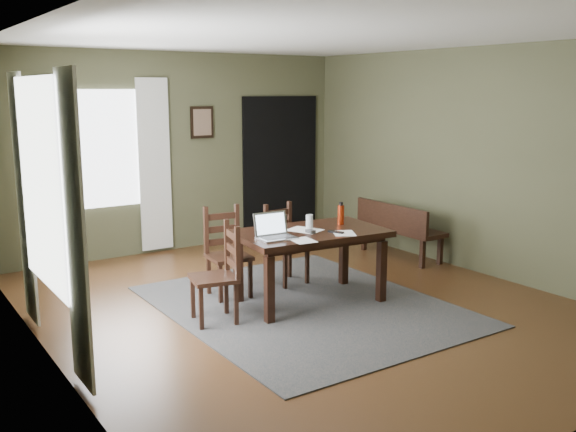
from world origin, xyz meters
TOP-DOWN VIEW (x-y plane):
  - ground at (0.00, 0.00)m, footprint 5.00×6.00m
  - room_shell at (0.00, 0.00)m, footprint 5.02×6.02m
  - rug at (0.00, 0.00)m, footprint 2.60×3.20m
  - dining_table at (0.13, 0.08)m, footprint 1.59×1.04m
  - chair_end at (-0.93, 0.09)m, footprint 0.50×0.49m
  - chair_back_left at (-0.48, 0.76)m, footprint 0.46×0.46m
  - chair_back_right at (0.29, 0.80)m, footprint 0.43×0.43m
  - bench at (2.15, 0.92)m, footprint 0.42×1.30m
  - laptop at (-0.36, 0.00)m, footprint 0.37×0.30m
  - computer_mouse at (0.06, -0.03)m, footprint 0.06×0.10m
  - tv_remote at (0.28, -0.16)m, footprint 0.10×0.18m
  - drinking_glass at (0.13, 0.09)m, footprint 0.10×0.10m
  - water_bottle at (0.58, 0.14)m, footprint 0.07×0.07m
  - paper_b at (0.33, -0.22)m, footprint 0.31×0.34m
  - paper_c at (0.09, 0.12)m, footprint 0.37×0.41m
  - paper_e at (-0.20, -0.25)m, footprint 0.24×0.29m
  - window_left at (-2.47, 0.20)m, footprint 0.01×1.30m
  - window_back at (-1.00, 2.97)m, footprint 1.00×0.01m
  - curtain_left_near at (-2.44, -0.62)m, footprint 0.03×0.48m
  - curtain_left_far at (-2.44, 1.02)m, footprint 0.03×0.48m
  - curtain_back_left at (-1.62, 2.94)m, footprint 0.44×0.03m
  - curtain_back_right at (-0.38, 2.94)m, footprint 0.44×0.03m
  - framed_picture at (0.35, 2.97)m, footprint 0.34×0.03m
  - doorway_back at (1.65, 2.97)m, footprint 1.30×0.03m

SIDE VIEW (x-z plane):
  - ground at x=0.00m, z-range -0.01..0.00m
  - rug at x=0.00m, z-range 0.00..0.01m
  - bench at x=2.15m, z-range 0.07..0.80m
  - chair_back_right at x=0.29m, z-range -0.01..0.90m
  - chair_end at x=-0.93m, z-range -0.01..0.94m
  - chair_back_left at x=-0.48m, z-range -0.01..0.95m
  - dining_table at x=0.13m, z-range 0.30..1.06m
  - paper_e at x=-0.20m, z-range 0.77..0.77m
  - paper_b at x=0.33m, z-range 0.77..0.77m
  - paper_c at x=0.09m, z-range 0.77..0.77m
  - tv_remote at x=0.28m, z-range 0.77..0.79m
  - computer_mouse at x=0.06m, z-range 0.77..0.81m
  - laptop at x=-0.36m, z-range 0.71..0.96m
  - drinking_glass at x=0.13m, z-range 0.77..0.93m
  - water_bottle at x=0.58m, z-range 0.76..1.00m
  - doorway_back at x=1.65m, z-range 0.00..2.10m
  - curtain_left_near at x=-2.44m, z-range 0.05..2.35m
  - curtain_left_far at x=-2.44m, z-range 0.05..2.35m
  - curtain_back_left at x=-1.62m, z-range 0.05..2.35m
  - curtain_back_right at x=-0.38m, z-range 0.05..2.35m
  - window_left at x=-2.47m, z-range 0.60..2.30m
  - window_back at x=-1.00m, z-range 0.70..2.20m
  - framed_picture at x=0.35m, z-range 1.53..1.97m
  - room_shell at x=0.00m, z-range 0.45..3.16m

